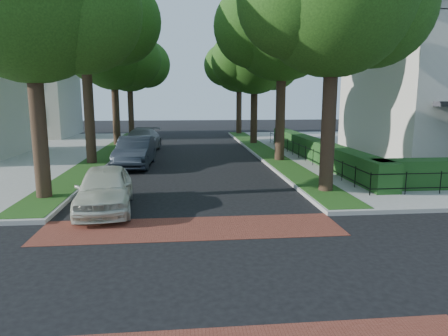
{
  "coord_description": "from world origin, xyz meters",
  "views": [
    {
      "loc": [
        -0.17,
        -8.31,
        3.89
      ],
      "look_at": [
        1.1,
        4.46,
        1.6
      ],
      "focal_mm": 32.0,
      "sensor_mm": 36.0,
      "label": 1
    }
  ],
  "objects": [
    {
      "name": "tree_right_back",
      "position": [
        5.6,
        33.23,
        7.27
      ],
      "size": [
        7.5,
        6.45,
        10.2
      ],
      "color": "black",
      "rests_on": "sidewalk_ne"
    },
    {
      "name": "hedge_main_road",
      "position": [
        7.7,
        15.0,
        0.75
      ],
      "size": [
        1.0,
        18.0,
        1.2
      ],
      "primitive_type": "cube",
      "color": "#19491A",
      "rests_on": "sidewalk_ne"
    },
    {
      "name": "grass_strip_nw",
      "position": [
        -5.4,
        19.1,
        0.16
      ],
      "size": [
        1.6,
        29.8,
        0.02
      ],
      "primitive_type": "cube",
      "color": "#1E4012",
      "rests_on": "sidewalk_nw"
    },
    {
      "name": "tree_left_back",
      "position": [
        -5.4,
        33.24,
        7.41
      ],
      "size": [
        7.75,
        6.66,
        10.44
      ],
      "color": "black",
      "rests_on": "sidewalk_nw"
    },
    {
      "name": "parked_car_rear",
      "position": [
        -3.25,
        20.46,
        0.81
      ],
      "size": [
        2.86,
        5.78,
        1.62
      ],
      "primitive_type": "imported",
      "rotation": [
        0.0,
        0.0,
        -0.11
      ],
      "color": "slate",
      "rests_on": "ground"
    },
    {
      "name": "tree_right_far",
      "position": [
        5.6,
        24.22,
        6.91
      ],
      "size": [
        7.25,
        6.23,
        9.74
      ],
      "color": "black",
      "rests_on": "sidewalk_ne"
    },
    {
      "name": "parked_car_middle",
      "position": [
        -2.95,
        14.4,
        0.84
      ],
      "size": [
        1.96,
        5.17,
        1.68
      ],
      "primitive_type": "imported",
      "rotation": [
        0.0,
        0.0,
        -0.04
      ],
      "color": "#1D232B",
      "rests_on": "ground"
    },
    {
      "name": "tree_right_mid",
      "position": [
        5.61,
        15.25,
        7.99
      ],
      "size": [
        8.25,
        7.09,
        11.22
      ],
      "color": "black",
      "rests_on": "sidewalk_ne"
    },
    {
      "name": "crosswalk_far",
      "position": [
        0.0,
        3.2,
        0.01
      ],
      "size": [
        9.0,
        2.2,
        0.01
      ],
      "primitive_type": "cube",
      "color": "brown",
      "rests_on": "ground"
    },
    {
      "name": "grass_strip_ne",
      "position": [
        5.4,
        19.1,
        0.16
      ],
      "size": [
        1.6,
        29.8,
        0.02
      ],
      "primitive_type": "cube",
      "color": "#1E4012",
      "rests_on": "sidewalk_ne"
    },
    {
      "name": "tree_left_far",
      "position": [
        -5.4,
        24.22,
        7.12
      ],
      "size": [
        7.0,
        6.02,
        9.86
      ],
      "color": "black",
      "rests_on": "sidewalk_nw"
    },
    {
      "name": "house_left_far",
      "position": [
        -15.49,
        31.99,
        5.04
      ],
      "size": [
        10.0,
        9.0,
        10.14
      ],
      "color": "beige",
      "rests_on": "sidewalk_nw"
    },
    {
      "name": "fence_main_road",
      "position": [
        6.9,
        15.0,
        0.6
      ],
      "size": [
        0.06,
        18.0,
        0.9
      ],
      "primitive_type": null,
      "color": "black",
      "rests_on": "sidewalk_ne"
    },
    {
      "name": "tree_left_near",
      "position": [
        -5.4,
        7.23,
        7.27
      ],
      "size": [
        7.5,
        6.45,
        10.2
      ],
      "color": "black",
      "rests_on": "sidewalk_nw"
    },
    {
      "name": "ground",
      "position": [
        0.0,
        0.0,
        0.0
      ],
      "size": [
        120.0,
        120.0,
        0.0
      ],
      "primitive_type": "plane",
      "color": "black",
      "rests_on": "ground"
    },
    {
      "name": "parked_car_front",
      "position": [
        -2.96,
        5.52,
        0.77
      ],
      "size": [
        2.25,
        4.65,
        1.53
      ],
      "primitive_type": "imported",
      "rotation": [
        0.0,
        0.0,
        0.1
      ],
      "color": "beige",
      "rests_on": "ground"
    },
    {
      "name": "tree_left_mid",
      "position": [
        -5.39,
        15.24,
        8.34
      ],
      "size": [
        8.0,
        6.88,
        11.48
      ],
      "color": "black",
      "rests_on": "sidewalk_nw"
    }
  ]
}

